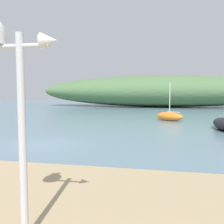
% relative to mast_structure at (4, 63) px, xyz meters
% --- Properties ---
extents(ground_plane, '(120.00, 120.00, 0.00)m').
position_rel_mast_structure_xyz_m(ground_plane, '(-3.52, 7.51, -2.98)').
color(ground_plane, slate).
extents(distant_hill, '(41.65, 10.10, 5.32)m').
position_rel_mast_structure_xyz_m(distant_hill, '(1.69, 39.92, -0.32)').
color(distant_hill, '#517547').
rests_on(distant_hill, ground).
extents(mast_structure, '(1.30, 0.45, 3.46)m').
position_rel_mast_structure_xyz_m(mast_structure, '(0.00, 0.00, 0.00)').
color(mast_structure, silver).
rests_on(mast_structure, beach_sand).
extents(sailboat_mid_channel, '(2.70, 2.11, 3.33)m').
position_rel_mast_structure_xyz_m(sailboat_mid_channel, '(2.94, 19.08, -2.58)').
color(sailboat_mid_channel, orange).
rests_on(sailboat_mid_channel, ground).
extents(sailboat_by_sandbar, '(1.35, 3.37, 4.13)m').
position_rel_mast_structure_xyz_m(sailboat_by_sandbar, '(6.41, 14.30, -2.57)').
color(sailboat_by_sandbar, black).
rests_on(sailboat_by_sandbar, ground).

